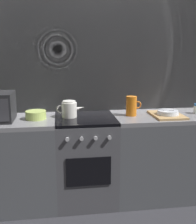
# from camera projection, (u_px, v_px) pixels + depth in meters

# --- Properties ---
(ground_plane) EXTENTS (8.00, 8.00, 0.00)m
(ground_plane) POSITION_uv_depth(u_px,v_px,m) (86.00, 199.00, 2.99)
(ground_plane) COLOR #2D2D33
(back_wall) EXTENTS (3.60, 0.05, 2.40)m
(back_wall) POSITION_uv_depth(u_px,v_px,m) (82.00, 84.00, 3.04)
(back_wall) COLOR gray
(back_wall) RESTS_ON ground_plane
(stove_unit) EXTENTS (0.60, 0.63, 0.90)m
(stove_unit) POSITION_uv_depth(u_px,v_px,m) (86.00, 159.00, 2.89)
(stove_unit) COLOR #4C4C51
(stove_unit) RESTS_ON ground_plane
(counter_right) EXTENTS (1.20, 0.60, 0.90)m
(counter_right) POSITION_uv_depth(u_px,v_px,m) (168.00, 155.00, 3.02)
(counter_right) COLOR #515459
(counter_right) RESTS_ON ground_plane
(kettle) EXTENTS (0.28, 0.15, 0.17)m
(kettle) POSITION_uv_depth(u_px,v_px,m) (69.00, 109.00, 2.79)
(kettle) COLOR white
(kettle) RESTS_ON stove_unit
(mixing_bowl) EXTENTS (0.20, 0.20, 0.08)m
(mixing_bowl) POSITION_uv_depth(u_px,v_px,m) (36.00, 115.00, 2.72)
(mixing_bowl) COLOR #B7D166
(mixing_bowl) RESTS_ON counter_left
(pitcher) EXTENTS (0.16, 0.11, 0.20)m
(pitcher) POSITION_uv_depth(u_px,v_px,m) (131.00, 106.00, 2.85)
(pitcher) COLOR orange
(pitcher) RESTS_ON counter_right
(dish_pile) EXTENTS (0.30, 0.40, 0.07)m
(dish_pile) POSITION_uv_depth(u_px,v_px,m) (167.00, 114.00, 2.84)
(dish_pile) COLOR tan
(dish_pile) RESTS_ON counter_right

